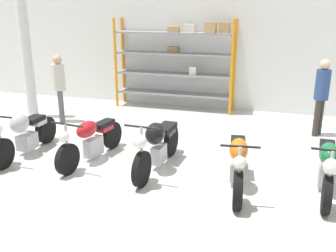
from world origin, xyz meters
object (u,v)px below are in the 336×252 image
at_px(shelving_rack, 178,60).
at_px(person_browsing, 59,83).
at_px(motorcycle_orange, 238,161).
at_px(motorcycle_green, 327,165).
at_px(person_near_rack, 322,91).
at_px(motorcycle_black, 157,144).
at_px(motorcycle_silver, 24,134).
at_px(motorcycle_red, 91,139).

xyz_separation_m(shelving_rack, person_browsing, (-2.57, -2.17, -0.42)).
height_order(motorcycle_orange, motorcycle_green, motorcycle_orange).
xyz_separation_m(person_browsing, person_near_rack, (6.37, 0.75, 0.03)).
relative_size(motorcycle_orange, person_near_rack, 1.18).
bearing_deg(motorcycle_black, motorcycle_silver, -84.95).
xyz_separation_m(motorcycle_black, person_browsing, (-3.38, 2.20, 0.52)).
relative_size(motorcycle_black, motorcycle_orange, 0.99).
bearing_deg(person_browsing, motorcycle_orange, 123.97).
bearing_deg(shelving_rack, person_browsing, -139.84).
bearing_deg(shelving_rack, motorcycle_green, -49.82).
height_order(motorcycle_silver, motorcycle_orange, motorcycle_silver).
xyz_separation_m(motorcycle_silver, person_near_rack, (5.81, 3.04, 0.61)).
height_order(shelving_rack, motorcycle_silver, shelving_rack).
bearing_deg(motorcycle_red, motorcycle_green, 97.57).
distance_m(motorcycle_orange, person_near_rack, 3.59).
relative_size(motorcycle_red, person_browsing, 1.16).
height_order(motorcycle_red, motorcycle_orange, motorcycle_orange).
distance_m(motorcycle_silver, motorcycle_orange, 4.31).
xyz_separation_m(motorcycle_orange, person_browsing, (-4.87, 2.45, 0.58)).
bearing_deg(motorcycle_green, person_near_rack, -177.90).
distance_m(shelving_rack, motorcycle_silver, 4.98).
height_order(motorcycle_green, person_near_rack, person_near_rack).
distance_m(motorcycle_red, motorcycle_black, 1.38).
distance_m(shelving_rack, motorcycle_black, 4.54).
distance_m(motorcycle_red, motorcycle_green, 4.28).
height_order(motorcycle_black, motorcycle_orange, motorcycle_black).
bearing_deg(motorcycle_silver, person_near_rack, 116.36).
bearing_deg(motorcycle_red, motorcycle_orange, 92.70).
xyz_separation_m(shelving_rack, motorcycle_red, (-0.57, -4.32, -1.00)).
bearing_deg(person_browsing, motorcycle_red, 103.53).
xyz_separation_m(motorcycle_orange, motorcycle_green, (1.40, 0.22, 0.01)).
bearing_deg(motorcycle_orange, motorcycle_red, -103.05).
bearing_deg(motorcycle_black, person_near_rack, 137.89).
bearing_deg(motorcycle_orange, person_near_rack, 147.64).
distance_m(motorcycle_black, motorcycle_green, 2.90).
distance_m(motorcycle_silver, motorcycle_green, 5.72).
xyz_separation_m(shelving_rack, motorcycle_black, (0.81, -4.36, -0.93)).
height_order(motorcycle_black, person_browsing, person_browsing).
xyz_separation_m(motorcycle_silver, motorcycle_black, (2.82, 0.08, 0.06)).
relative_size(motorcycle_green, person_near_rack, 1.18).
relative_size(motorcycle_silver, motorcycle_red, 1.02).
xyz_separation_m(motorcycle_red, person_browsing, (-2.00, 2.15, 0.58)).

